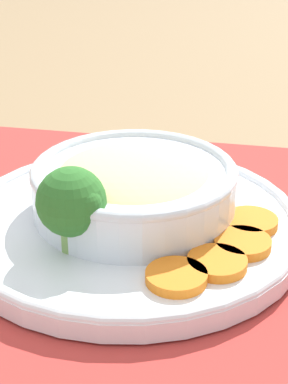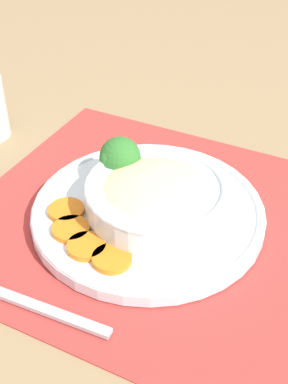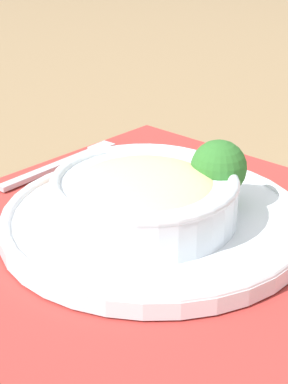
{
  "view_description": "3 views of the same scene",
  "coord_description": "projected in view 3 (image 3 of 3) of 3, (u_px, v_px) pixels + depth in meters",
  "views": [
    {
      "loc": [
        -0.16,
        0.47,
        0.29
      ],
      "look_at": [
        -0.01,
        -0.02,
        0.04
      ],
      "focal_mm": 60.0,
      "sensor_mm": 36.0,
      "label": 1
    },
    {
      "loc": [
        -0.45,
        -0.29,
        0.46
      ],
      "look_at": [
        0.0,
        0.01,
        0.04
      ],
      "focal_mm": 50.0,
      "sensor_mm": 36.0,
      "label": 2
    },
    {
      "loc": [
        0.42,
        -0.38,
        0.31
      ],
      "look_at": [
        -0.01,
        -0.0,
        0.04
      ],
      "focal_mm": 60.0,
      "sensor_mm": 36.0,
      "label": 3
    }
  ],
  "objects": [
    {
      "name": "plate",
      "position": [
        153.0,
        219.0,
        0.64
      ],
      "size": [
        0.3,
        0.3,
        0.02
      ],
      "color": "silver",
      "rests_on": "placemat"
    },
    {
      "name": "ground_plane",
      "position": [
        153.0,
        233.0,
        0.64
      ],
      "size": [
        4.0,
        4.0,
        0.0
      ],
      "primitive_type": "plane",
      "color": "#8C704C"
    },
    {
      "name": "carrot_slice_near",
      "position": [
        170.0,
        170.0,
        0.73
      ],
      "size": [
        0.05,
        0.05,
        0.01
      ],
      "color": "orange",
      "rests_on": "plate"
    },
    {
      "name": "carrot_slice_far",
      "position": [
        105.0,
        175.0,
        0.72
      ],
      "size": [
        0.05,
        0.05,
        0.01
      ],
      "color": "orange",
      "rests_on": "plate"
    },
    {
      "name": "placemat",
      "position": [
        153.0,
        231.0,
        0.64
      ],
      "size": [
        0.5,
        0.52,
        0.0
      ],
      "color": "#B2332D",
      "rests_on": "ground_plane"
    },
    {
      "name": "bowl",
      "position": [
        145.0,
        194.0,
        0.62
      ],
      "size": [
        0.18,
        0.18,
        0.05
      ],
      "color": "silver",
      "rests_on": "plate"
    },
    {
      "name": "broccoli_floret",
      "position": [
        218.0,
        169.0,
        0.64
      ],
      "size": [
        0.06,
        0.06,
        0.07
      ],
      "color": "#759E51",
      "rests_on": "plate"
    },
    {
      "name": "carrot_slice_middle",
      "position": [
        137.0,
        170.0,
        0.73
      ],
      "size": [
        0.05,
        0.05,
        0.01
      ],
      "color": "orange",
      "rests_on": "plate"
    },
    {
      "name": "carrot_slice_extra",
      "position": [
        78.0,
        184.0,
        0.69
      ],
      "size": [
        0.05,
        0.05,
        0.01
      ],
      "color": "orange",
      "rests_on": "plate"
    },
    {
      "name": "fork",
      "position": [
        71.0,
        160.0,
        0.8
      ],
      "size": [
        0.04,
        0.18,
        0.01
      ],
      "rotation": [
        0.0,
        0.0,
        0.16
      ],
      "color": "#B7B7BC",
      "rests_on": "placemat"
    }
  ]
}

